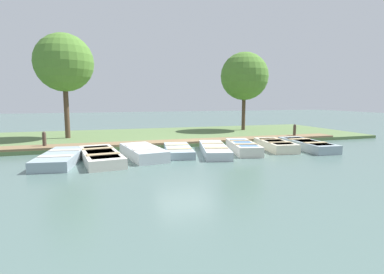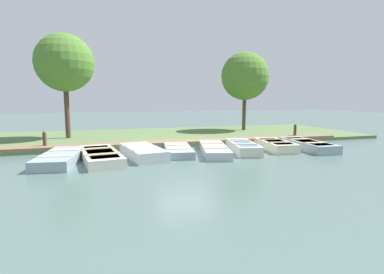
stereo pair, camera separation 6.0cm
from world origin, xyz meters
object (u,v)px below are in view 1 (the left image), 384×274
object	(u,v)px
rowboat_2	(143,152)
mooring_post_near	(44,141)
rowboat_1	(101,156)
park_tree_left	(244,76)
rowboat_7	(307,145)
mooring_post_far	(294,132)
rowboat_3	(178,150)
rowboat_5	(243,147)
rowboat_4	(214,149)
park_tree_far_left	(64,63)
rowboat_0	(61,158)
rowboat_6	(275,145)

from	to	relation	value
rowboat_2	mooring_post_near	distance (m)	4.73
rowboat_1	park_tree_left	size ratio (longest dim) A/B	0.68
rowboat_7	mooring_post_far	distance (m)	3.04
rowboat_3	rowboat_7	size ratio (longest dim) A/B	0.86
rowboat_2	mooring_post_far	distance (m)	9.21
rowboat_5	rowboat_1	bearing A→B (deg)	-75.52
mooring_post_far	rowboat_1	bearing A→B (deg)	-75.03
mooring_post_near	rowboat_2	bearing A→B (deg)	57.02
rowboat_3	rowboat_4	bearing A→B (deg)	85.07
rowboat_2	park_tree_far_left	xyz separation A→B (m)	(-5.86, -3.33, 3.98)
rowboat_0	rowboat_2	xyz separation A→B (m)	(-0.14, 3.00, 0.03)
rowboat_1	rowboat_7	size ratio (longest dim) A/B	1.10
rowboat_5	mooring_post_near	size ratio (longest dim) A/B	3.39
rowboat_7	rowboat_2	bearing A→B (deg)	-87.66
rowboat_6	rowboat_7	xyz separation A→B (m)	(0.30, 1.50, -0.01)
mooring_post_far	park_tree_left	distance (m)	5.59
rowboat_5	park_tree_far_left	bearing A→B (deg)	-114.91
mooring_post_near	park_tree_left	size ratio (longest dim) A/B	0.16
rowboat_5	rowboat_6	bearing A→B (deg)	106.45
rowboat_6	rowboat_2	bearing A→B (deg)	-80.96
rowboat_6	mooring_post_far	world-z (taller)	mooring_post_far
rowboat_0	park_tree_left	distance (m)	13.44
mooring_post_near	park_tree_far_left	bearing A→B (deg)	169.09
rowboat_0	rowboat_6	size ratio (longest dim) A/B	1.22
rowboat_6	park_tree_far_left	distance (m)	11.71
mooring_post_far	rowboat_4	bearing A→B (deg)	-66.02
mooring_post_near	park_tree_far_left	xyz separation A→B (m)	(-3.29, 0.63, 3.75)
park_tree_far_left	mooring_post_near	bearing A→B (deg)	-10.91
park_tree_far_left	park_tree_left	size ratio (longest dim) A/B	1.06
rowboat_6	park_tree_left	size ratio (longest dim) A/B	0.51
rowboat_3	rowboat_4	size ratio (longest dim) A/B	0.81
park_tree_far_left	rowboat_7	bearing A→B (deg)	61.05
mooring_post_far	rowboat_7	bearing A→B (deg)	-25.03
rowboat_6	mooring_post_far	bearing A→B (deg)	139.17
rowboat_7	rowboat_1	bearing A→B (deg)	-86.05
park_tree_far_left	park_tree_left	bearing A→B (deg)	95.50
mooring_post_near	mooring_post_far	bearing A→B (deg)	90.00
rowboat_3	rowboat_7	distance (m)	6.05
rowboat_4	rowboat_5	bearing A→B (deg)	104.87
rowboat_3	rowboat_5	world-z (taller)	rowboat_5
rowboat_7	mooring_post_far	size ratio (longest dim) A/B	3.73
rowboat_2	rowboat_1	bearing A→B (deg)	-91.75
rowboat_3	park_tree_far_left	distance (m)	8.40
rowboat_2	rowboat_7	xyz separation A→B (m)	(0.17, 7.56, -0.02)
rowboat_3	mooring_post_near	xyz separation A→B (m)	(-2.24, -5.49, 0.29)
rowboat_2	mooring_post_near	xyz separation A→B (m)	(-2.57, -3.96, 0.23)
rowboat_2	rowboat_4	bearing A→B (deg)	79.98
rowboat_4	mooring_post_near	bearing A→B (deg)	-96.59
mooring_post_near	rowboat_1	bearing A→B (deg)	40.12
rowboat_2	park_tree_left	size ratio (longest dim) A/B	0.56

